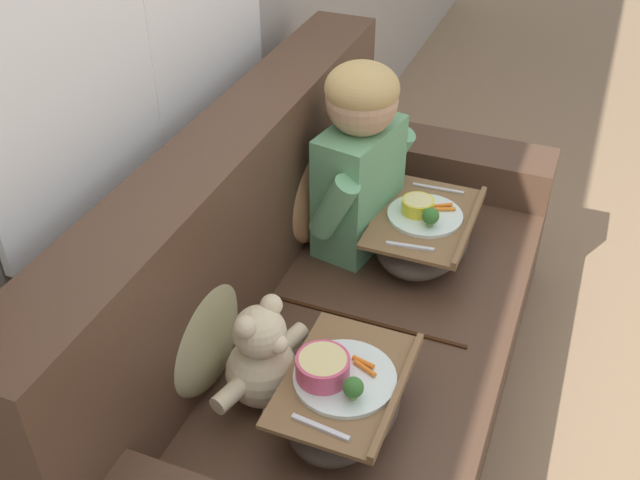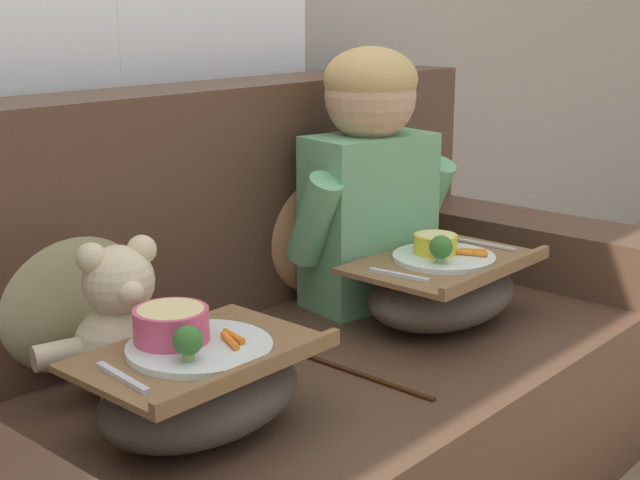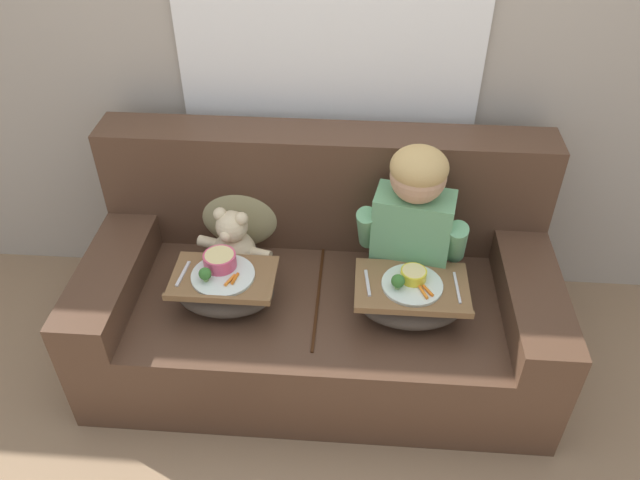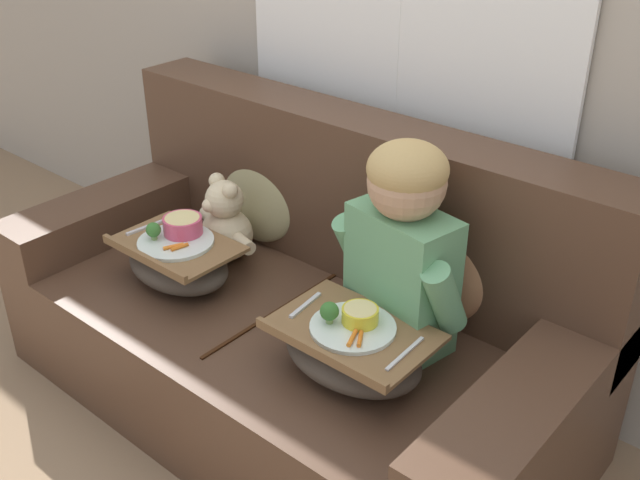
# 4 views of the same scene
# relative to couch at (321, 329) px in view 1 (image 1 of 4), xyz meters

# --- Properties ---
(ground_plane) EXTENTS (14.00, 14.00, 0.00)m
(ground_plane) POSITION_rel_couch_xyz_m (0.00, -0.08, -0.32)
(ground_plane) COLOR #8E7051
(couch) EXTENTS (1.90, 0.93, 0.94)m
(couch) POSITION_rel_couch_xyz_m (0.00, 0.00, 0.00)
(couch) COLOR #4C3323
(couch) RESTS_ON ground_plane
(throw_pillow_behind_child) EXTENTS (0.41, 0.20, 0.42)m
(throw_pillow_behind_child) POSITION_rel_couch_xyz_m (0.37, 0.19, 0.27)
(throw_pillow_behind_child) COLOR #B2754C
(throw_pillow_behind_child) RESTS_ON couch
(throw_pillow_behind_teddy) EXTENTS (0.37, 0.18, 0.38)m
(throw_pillow_behind_teddy) POSITION_rel_couch_xyz_m (-0.37, 0.19, 0.27)
(throw_pillow_behind_teddy) COLOR tan
(throw_pillow_behind_teddy) RESTS_ON couch
(child_figure) EXTENTS (0.46, 0.25, 0.62)m
(child_figure) POSITION_rel_couch_xyz_m (0.37, 0.02, 0.42)
(child_figure) COLOR #66A370
(child_figure) RESTS_ON couch
(teddy_bear) EXTENTS (0.33, 0.24, 0.31)m
(teddy_bear) POSITION_rel_couch_xyz_m (-0.37, 0.01, 0.21)
(teddy_bear) COLOR beige
(teddy_bear) RESTS_ON couch
(lap_tray_child) EXTENTS (0.44, 0.30, 0.22)m
(lap_tray_child) POSITION_rel_couch_xyz_m (0.37, -0.20, 0.16)
(lap_tray_child) COLOR #473D33
(lap_tray_child) RESTS_ON child_figure
(lap_tray_teddy) EXTENTS (0.41, 0.28, 0.22)m
(lap_tray_teddy) POSITION_rel_couch_xyz_m (-0.37, -0.20, 0.16)
(lap_tray_teddy) COLOR #473D33
(lap_tray_teddy) RESTS_ON teddy_bear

